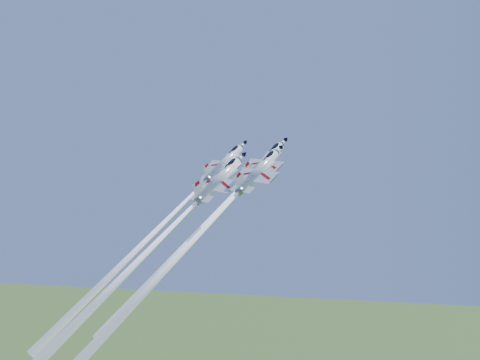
% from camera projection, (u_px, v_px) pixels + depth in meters
% --- Properties ---
extents(jet_lead, '(24.37, 38.93, 42.08)m').
position_uv_depth(jet_lead, '(211.00, 218.00, 107.98)').
color(jet_lead, white).
extents(jet_left, '(24.56, 39.61, 43.05)m').
position_uv_depth(jet_left, '(161.00, 226.00, 105.35)').
color(jet_left, white).
extents(jet_right, '(24.29, 38.87, 42.05)m').
position_uv_depth(jet_right, '(196.00, 237.00, 95.86)').
color(jet_right, white).
extents(jet_slot, '(24.19, 38.39, 41.33)m').
position_uv_depth(jet_slot, '(160.00, 239.00, 101.51)').
color(jet_slot, white).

